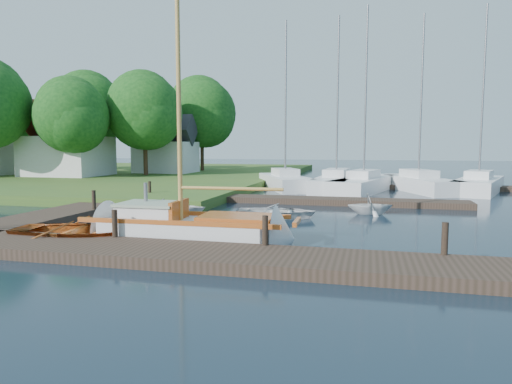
% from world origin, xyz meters
% --- Properties ---
extents(ground, '(160.00, 160.00, 0.00)m').
position_xyz_m(ground, '(0.00, 0.00, 0.00)').
color(ground, black).
rests_on(ground, ground).
extents(near_dock, '(18.00, 2.20, 0.30)m').
position_xyz_m(near_dock, '(0.00, -6.00, 0.15)').
color(near_dock, '#32261C').
rests_on(near_dock, ground).
extents(left_dock, '(2.20, 18.00, 0.30)m').
position_xyz_m(left_dock, '(-8.00, 2.00, 0.15)').
color(left_dock, '#32261C').
rests_on(left_dock, ground).
extents(far_dock, '(14.00, 1.60, 0.30)m').
position_xyz_m(far_dock, '(2.00, 6.50, 0.15)').
color(far_dock, '#32261C').
rests_on(far_dock, ground).
extents(pontoon, '(30.00, 1.60, 0.30)m').
position_xyz_m(pontoon, '(10.00, 16.00, 0.15)').
color(pontoon, '#32261C').
rests_on(pontoon, ground).
extents(shore, '(50.00, 40.00, 0.50)m').
position_xyz_m(shore, '(-28.00, 22.00, 0.25)').
color(shore, '#345824').
rests_on(shore, ground).
extents(mooring_post_1, '(0.16, 0.16, 0.80)m').
position_xyz_m(mooring_post_1, '(-3.00, -5.00, 0.70)').
color(mooring_post_1, black).
rests_on(mooring_post_1, near_dock).
extents(mooring_post_2, '(0.16, 0.16, 0.80)m').
position_xyz_m(mooring_post_2, '(1.50, -5.00, 0.70)').
color(mooring_post_2, black).
rests_on(mooring_post_2, near_dock).
extents(mooring_post_3, '(0.16, 0.16, 0.80)m').
position_xyz_m(mooring_post_3, '(6.00, -5.00, 0.70)').
color(mooring_post_3, black).
rests_on(mooring_post_3, near_dock).
extents(mooring_post_4, '(0.16, 0.16, 0.80)m').
position_xyz_m(mooring_post_4, '(-7.00, 0.00, 0.70)').
color(mooring_post_4, black).
rests_on(mooring_post_4, left_dock).
extents(mooring_post_5, '(0.16, 0.16, 0.80)m').
position_xyz_m(mooring_post_5, '(-7.00, 5.00, 0.70)').
color(mooring_post_5, black).
rests_on(mooring_post_5, left_dock).
extents(sailboat, '(7.20, 2.18, 9.83)m').
position_xyz_m(sailboat, '(-1.08, -3.79, 0.34)').
color(sailboat, silver).
rests_on(sailboat, ground).
extents(dinghy, '(4.53, 3.52, 0.86)m').
position_xyz_m(dinghy, '(-4.46, -4.58, 0.43)').
color(dinghy, '#91410C').
rests_on(dinghy, ground).
extents(tender_a, '(4.28, 3.42, 0.79)m').
position_xyz_m(tender_a, '(-4.35, 0.75, 0.40)').
color(tender_a, silver).
rests_on(tender_a, ground).
extents(tender_c, '(3.40, 2.54, 0.67)m').
position_xyz_m(tender_c, '(0.51, 1.47, 0.34)').
color(tender_c, silver).
rests_on(tender_c, ground).
extents(tender_d, '(2.19, 1.98, 1.00)m').
position_xyz_m(tender_d, '(4.24, 3.41, 0.50)').
color(tender_d, silver).
rests_on(tender_d, ground).
extents(marina_boat_0, '(5.03, 7.50, 11.21)m').
position_xyz_m(marina_boat_0, '(-1.41, 13.90, 0.58)').
color(marina_boat_0, silver).
rests_on(marina_boat_0, ground).
extents(marina_boat_1, '(2.83, 9.33, 11.39)m').
position_xyz_m(marina_boat_1, '(2.01, 14.26, 0.57)').
color(marina_boat_1, silver).
rests_on(marina_boat_1, ground).
extents(marina_boat_2, '(4.41, 8.78, 11.63)m').
position_xyz_m(marina_boat_2, '(3.83, 13.26, 0.57)').
color(marina_boat_2, silver).
rests_on(marina_boat_2, ground).
extents(marina_boat_3, '(5.01, 8.29, 11.27)m').
position_xyz_m(marina_boat_3, '(7.29, 14.61, 0.57)').
color(marina_boat_3, silver).
rests_on(marina_boat_3, ground).
extents(marina_boat_4, '(4.55, 7.81, 11.53)m').
position_xyz_m(marina_boat_4, '(10.87, 14.42, 0.58)').
color(marina_boat_4, silver).
rests_on(marina_boat_4, ground).
extents(house_a, '(6.30, 5.00, 6.29)m').
position_xyz_m(house_a, '(-20.00, 16.00, 2.96)').
color(house_a, beige).
rests_on(house_a, shore).
extents(house_c, '(5.25, 4.00, 5.28)m').
position_xyz_m(house_c, '(-14.00, 22.00, 2.58)').
color(house_c, beige).
rests_on(house_c, shore).
extents(tree_2, '(5.83, 5.75, 7.82)m').
position_xyz_m(tree_2, '(-18.00, 14.05, 5.25)').
color(tree_2, '#332114').
rests_on(tree_2, shore).
extents(tree_3, '(6.41, 6.38, 8.74)m').
position_xyz_m(tree_3, '(-14.00, 18.05, 5.81)').
color(tree_3, '#332114').
rests_on(tree_3, shore).
extents(tree_4, '(7.01, 7.01, 9.66)m').
position_xyz_m(tree_4, '(-22.00, 22.05, 6.37)').
color(tree_4, '#332114').
rests_on(tree_4, shore).
extents(tree_5, '(6.00, 5.94, 8.10)m').
position_xyz_m(tree_5, '(-30.00, 20.05, 5.42)').
color(tree_5, '#332114').
rests_on(tree_5, shore).
extents(tree_7, '(6.83, 6.83, 9.38)m').
position_xyz_m(tree_7, '(-12.00, 26.05, 6.20)').
color(tree_7, '#332114').
rests_on(tree_7, shore).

